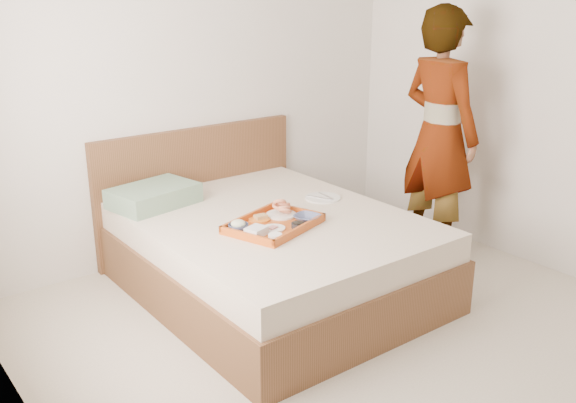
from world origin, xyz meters
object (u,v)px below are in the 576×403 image
(bed, at_px, (273,254))
(dinner_plate, at_px, (323,198))
(person, at_px, (439,135))
(tray, at_px, (274,223))

(bed, xyz_separation_m, dinner_plate, (0.50, 0.09, 0.27))
(dinner_plate, height_order, person, person)
(dinner_plate, bearing_deg, tray, -157.65)
(tray, relative_size, dinner_plate, 2.24)
(bed, height_order, tray, tray)
(bed, relative_size, tray, 3.57)
(tray, height_order, dinner_plate, tray)
(dinner_plate, bearing_deg, bed, -170.04)
(tray, distance_m, dinner_plate, 0.66)
(bed, height_order, dinner_plate, dinner_plate)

